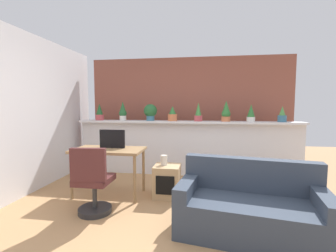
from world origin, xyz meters
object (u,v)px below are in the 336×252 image
(vase_on_shelf, at_px, (164,160))
(couch, at_px, (249,209))
(potted_plant_1, at_px, (123,112))
(office_chair, at_px, (93,186))
(potted_plant_2, at_px, (150,112))
(potted_plant_5, at_px, (226,112))
(tv_monitor, at_px, (112,139))
(side_cube_shelf, at_px, (167,181))
(potted_plant_7, at_px, (282,115))
(desk, at_px, (109,154))
(potted_plant_0, at_px, (100,113))
(potted_plant_3, at_px, (172,115))
(potted_plant_6, at_px, (251,113))
(potted_plant_4, at_px, (198,113))

(vase_on_shelf, distance_m, couch, 1.49)
(vase_on_shelf, bearing_deg, potted_plant_1, 132.66)
(office_chair, bearing_deg, potted_plant_2, 80.24)
(couch, bearing_deg, potted_plant_1, 136.47)
(potted_plant_2, relative_size, office_chair, 0.37)
(potted_plant_5, xyz_separation_m, tv_monitor, (-1.88, -1.16, -0.40))
(potted_plant_1, height_order, couch, potted_plant_1)
(potted_plant_2, xyz_separation_m, side_cube_shelf, (0.53, -1.19, -1.05))
(potted_plant_2, distance_m, potted_plant_7, 2.57)
(desk, distance_m, vase_on_shelf, 0.88)
(potted_plant_0, xyz_separation_m, potted_plant_1, (0.51, 0.02, 0.02))
(potted_plant_7, bearing_deg, side_cube_shelf, -149.32)
(potted_plant_1, height_order, vase_on_shelf, potted_plant_1)
(potted_plant_0, xyz_separation_m, potted_plant_5, (2.63, -0.00, 0.02))
(potted_plant_1, distance_m, potted_plant_5, 2.12)
(potted_plant_5, relative_size, desk, 0.37)
(potted_plant_2, relative_size, potted_plant_3, 1.14)
(potted_plant_1, bearing_deg, side_cube_shelf, -46.69)
(potted_plant_5, xyz_separation_m, vase_on_shelf, (-1.04, -1.14, -0.72))
(office_chair, height_order, couch, office_chair)
(potted_plant_6, xyz_separation_m, vase_on_shelf, (-1.51, -1.15, -0.70))
(potted_plant_7, height_order, vase_on_shelf, potted_plant_7)
(potted_plant_1, bearing_deg, potted_plant_5, -0.69)
(potted_plant_6, distance_m, side_cube_shelf, 2.14)
(potted_plant_6, xyz_separation_m, tv_monitor, (-2.35, -1.16, -0.38))
(potted_plant_2, distance_m, couch, 2.82)
(potted_plant_6, xyz_separation_m, side_cube_shelf, (-1.46, -1.18, -1.03))
(potted_plant_4, height_order, vase_on_shelf, potted_plant_4)
(potted_plant_1, bearing_deg, vase_on_shelf, -47.34)
(potted_plant_4, height_order, potted_plant_7, potted_plant_4)
(office_chair, xyz_separation_m, side_cube_shelf, (0.86, 0.74, -0.14))
(potted_plant_5, distance_m, potted_plant_7, 1.05)
(potted_plant_0, height_order, vase_on_shelf, potted_plant_0)
(potted_plant_4, xyz_separation_m, office_chair, (-1.31, -1.91, -0.89))
(office_chair, bearing_deg, desk, 95.33)
(office_chair, bearing_deg, couch, -4.56)
(potted_plant_5, height_order, side_cube_shelf, potted_plant_5)
(potted_plant_3, relative_size, potted_plant_7, 0.99)
(potted_plant_1, xyz_separation_m, potted_plant_2, (0.60, -0.01, 0.00))
(potted_plant_7, relative_size, vase_on_shelf, 1.97)
(potted_plant_1, relative_size, potted_plant_3, 1.31)
(potted_plant_2, bearing_deg, potted_plant_5, -0.50)
(potted_plant_0, distance_m, vase_on_shelf, 2.08)
(potted_plant_2, bearing_deg, potted_plant_1, 178.83)
(potted_plant_7, bearing_deg, potted_plant_4, -178.75)
(potted_plant_5, bearing_deg, vase_on_shelf, -132.30)
(tv_monitor, bearing_deg, potted_plant_4, 40.66)
(potted_plant_4, distance_m, potted_plant_5, 0.54)
(potted_plant_0, relative_size, potted_plant_3, 1.17)
(potted_plant_1, distance_m, side_cube_shelf, 1.96)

